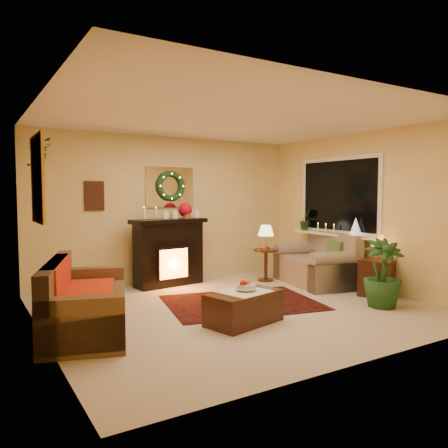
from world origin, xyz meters
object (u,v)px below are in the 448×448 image
end_table_square (377,279)px  side_table_round (266,263)px  fireplace (169,254)px  loveseat (315,260)px  sofa (87,293)px  coffee_table (244,306)px

end_table_square → side_table_round: bearing=113.1°
fireplace → loveseat: bearing=-35.4°
loveseat → side_table_round: bearing=143.8°
side_table_round → loveseat: bearing=-48.6°
sofa → fireplace: fireplace is taller
fireplace → end_table_square: (2.45, -2.39, -0.28)m
side_table_round → end_table_square: side_table_round is taller
sofa → coffee_table: 1.86m
sofa → side_table_round: (3.48, 1.23, -0.10)m
end_table_square → coffee_table: end_table_square is taller
end_table_square → coffee_table: 2.58m
sofa → fireplace: 2.55m
end_table_square → coffee_table: (-2.57, -0.13, -0.06)m
fireplace → end_table_square: size_ratio=2.10×
side_table_round → coffee_table: (-1.79, -1.97, -0.12)m
fireplace → side_table_round: 1.77m
side_table_round → end_table_square: size_ratio=1.03×
loveseat → end_table_square: size_ratio=2.74×
fireplace → end_table_square: bearing=-51.3°
fireplace → loveseat: 2.56m
end_table_square → fireplace: bearing=135.7°
sofa → end_table_square: size_ratio=3.40×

